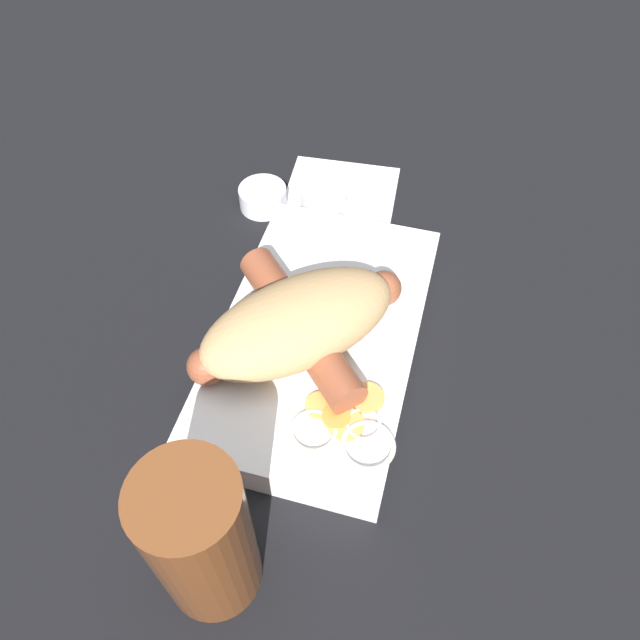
% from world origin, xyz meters
% --- Properties ---
extents(ground_plane, '(3.00, 3.00, 0.00)m').
position_xyz_m(ground_plane, '(0.00, 0.00, 0.00)').
color(ground_plane, black).
extents(food_tray, '(0.28, 0.16, 0.03)m').
position_xyz_m(food_tray, '(0.00, 0.00, 0.02)').
color(food_tray, white).
rests_on(food_tray, ground_plane).
extents(bread_roll, '(0.17, 0.17, 0.05)m').
position_xyz_m(bread_roll, '(-0.02, 0.01, 0.06)').
color(bread_roll, tan).
rests_on(bread_roll, food_tray).
extents(sausage, '(0.14, 0.15, 0.03)m').
position_xyz_m(sausage, '(-0.01, 0.01, 0.05)').
color(sausage, brown).
rests_on(sausage, food_tray).
extents(pickled_veggies, '(0.08, 0.08, 0.00)m').
position_xyz_m(pickled_veggies, '(-0.08, -0.04, 0.03)').
color(pickled_veggies, '#F99E4C').
rests_on(pickled_veggies, food_tray).
extents(napkin, '(0.12, 0.12, 0.00)m').
position_xyz_m(napkin, '(0.20, 0.03, 0.00)').
color(napkin, white).
rests_on(napkin, ground_plane).
extents(condiment_cup_near, '(0.05, 0.05, 0.02)m').
position_xyz_m(condiment_cup_near, '(0.18, 0.04, 0.01)').
color(condiment_cup_near, silver).
rests_on(condiment_cup_near, ground_plane).
extents(condiment_cup_far, '(0.05, 0.05, 0.02)m').
position_xyz_m(condiment_cup_far, '(0.16, 0.11, 0.01)').
color(condiment_cup_far, silver).
rests_on(condiment_cup_far, ground_plane).
extents(drink_glass, '(0.06, 0.06, 0.14)m').
position_xyz_m(drink_glass, '(-0.20, 0.02, 0.07)').
color(drink_glass, brown).
rests_on(drink_glass, ground_plane).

